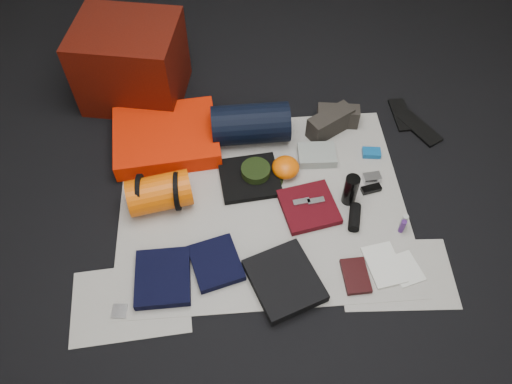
{
  "coord_description": "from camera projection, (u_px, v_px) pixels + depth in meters",
  "views": [
    {
      "loc": [
        -0.16,
        -1.61,
        2.32
      ],
      "look_at": [
        -0.04,
        0.0,
        0.1
      ],
      "focal_mm": 35.0,
      "sensor_mm": 36.0,
      "label": 1
    }
  ],
  "objects": [
    {
      "name": "newspaper_sheet_front_right",
      "position": [
        396.0,
        274.0,
        2.56
      ],
      "size": [
        0.6,
        0.43,
        0.0
      ],
      "primitive_type": "cube",
      "rotation": [
        0.0,
        0.0,
        -0.05
      ],
      "color": "beige",
      "rests_on": "floor"
    },
    {
      "name": "speaker",
      "position": [
        355.0,
        217.0,
        2.72
      ],
      "size": [
        0.1,
        0.17,
        0.06
      ],
      "primitive_type": "cylinder",
      "rotation": [
        1.57,
        0.0,
        -0.27
      ],
      "color": "black",
      "rests_on": "newspaper_mat"
    },
    {
      "name": "first_aid_pouch",
      "position": [
        317.0,
        155.0,
        2.99
      ],
      "size": [
        0.23,
        0.17,
        0.06
      ],
      "primitive_type": "cube",
      "rotation": [
        0.0,
        0.0,
        -0.03
      ],
      "color": "gray",
      "rests_on": "newspaper_mat"
    },
    {
      "name": "tape_roll",
      "position": [
        253.0,
        170.0,
        2.89
      ],
      "size": [
        0.05,
        0.05,
        0.04
      ],
      "primitive_type": "cylinder",
      "color": "silver",
      "rests_on": "black_tshirt"
    },
    {
      "name": "hiking_boot_left",
      "position": [
        330.0,
        123.0,
        3.09
      ],
      "size": [
        0.31,
        0.25,
        0.15
      ],
      "primitive_type": "cube",
      "rotation": [
        0.0,
        0.0,
        0.54
      ],
      "color": "#2A2520",
      "rests_on": "newspaper_mat"
    },
    {
      "name": "floor",
      "position": [
        262.0,
        204.0,
        2.84
      ],
      "size": [
        4.5,
        4.5,
        0.02
      ],
      "primitive_type": "cube",
      "color": "black",
      "rests_on": "ground"
    },
    {
      "name": "stuff_sack",
      "position": [
        159.0,
        193.0,
        2.74
      ],
      "size": [
        0.38,
        0.26,
        0.2
      ],
      "primitive_type": "cylinder",
      "rotation": [
        0.0,
        1.57,
        0.19
      ],
      "color": "#DE5403",
      "rests_on": "newspaper_mat"
    },
    {
      "name": "cyan_case",
      "position": [
        371.0,
        153.0,
        3.02
      ],
      "size": [
        0.12,
        0.08,
        0.03
      ],
      "primitive_type": "cube",
      "rotation": [
        0.0,
        0.0,
        -0.13
      ],
      "color": "#0E538F",
      "rests_on": "newspaper_mat"
    },
    {
      "name": "sack_strap_left",
      "position": [
        141.0,
        193.0,
        2.73
      ],
      "size": [
        0.02,
        0.22,
        0.22
      ],
      "primitive_type": "cylinder",
      "rotation": [
        0.0,
        1.57,
        0.0
      ],
      "color": "black",
      "rests_on": "newspaper_mat"
    },
    {
      "name": "newspaper_sheet_front_left",
      "position": [
        131.0,
        302.0,
        2.47
      ],
      "size": [
        0.61,
        0.44,
        0.0
      ],
      "primitive_type": "cube",
      "rotation": [
        0.0,
        0.0,
        0.07
      ],
      "color": "beige",
      "rests_on": "floor"
    },
    {
      "name": "trousers_navy_a",
      "position": [
        163.0,
        278.0,
        2.52
      ],
      "size": [
        0.28,
        0.32,
        0.05
      ],
      "primitive_type": "cube",
      "rotation": [
        0.0,
        0.0,
        0.02
      ],
      "color": "black",
      "rests_on": "newspaper_mat"
    },
    {
      "name": "black_tshirt",
      "position": [
        250.0,
        178.0,
        2.9
      ],
      "size": [
        0.37,
        0.35,
        0.03
      ],
      "primitive_type": "cube",
      "rotation": [
        0.0,
        0.0,
        0.1
      ],
      "color": "black",
      "rests_on": "newspaper_mat"
    },
    {
      "name": "boonie_brim",
      "position": [
        256.0,
        176.0,
        2.93
      ],
      "size": [
        0.43,
        0.43,
        0.01
      ],
      "primitive_type": "cylinder",
      "rotation": [
        0.0,
        0.0,
        0.42
      ],
      "color": "black",
      "rests_on": "newspaper_mat"
    },
    {
      "name": "sunglasses",
      "position": [
        371.0,
        189.0,
        2.86
      ],
      "size": [
        0.12,
        0.07,
        0.03
      ],
      "primitive_type": "cube",
      "rotation": [
        0.0,
        0.0,
        0.21
      ],
      "color": "black",
      "rests_on": "newspaper_mat"
    },
    {
      "name": "key_cluster",
      "position": [
        120.0,
        311.0,
        2.43
      ],
      "size": [
        0.08,
        0.08,
        0.01
      ],
      "primitive_type": "cube",
      "rotation": [
        0.0,
        0.0,
        -0.1
      ],
      "color": "#B6B6BB",
      "rests_on": "newspaper_mat"
    },
    {
      "name": "red_cabinet",
      "position": [
        131.0,
        63.0,
        3.15
      ],
      "size": [
        0.71,
        0.63,
        0.52
      ],
      "primitive_type": "cube",
      "rotation": [
        0.0,
        0.0,
        -0.2
      ],
      "color": "#460C05",
      "rests_on": "floor"
    },
    {
      "name": "map_printout",
      "position": [
        406.0,
        269.0,
        2.57
      ],
      "size": [
        0.18,
        0.21,
        0.01
      ],
      "primitive_type": "cube",
      "rotation": [
        0.0,
        0.0,
        0.27
      ],
      "color": "silver",
      "rests_on": "newspaper_mat"
    },
    {
      "name": "red_shirt",
      "position": [
        309.0,
        207.0,
        2.78
      ],
      "size": [
        0.35,
        0.35,
        0.04
      ],
      "primitive_type": "cube",
      "rotation": [
        0.0,
        0.0,
        0.2
      ],
      "color": "#48070E",
      "rests_on": "newspaper_mat"
    },
    {
      "name": "navy_duffel",
      "position": [
        251.0,
        124.0,
        3.01
      ],
      "size": [
        0.47,
        0.25,
        0.24
      ],
      "primitive_type": "cylinder",
      "rotation": [
        0.0,
        1.57,
        0.02
      ],
      "color": "black",
      "rests_on": "newspaper_mat"
    },
    {
      "name": "sack_strap_right",
      "position": [
        178.0,
        191.0,
        2.73
      ],
      "size": [
        0.03,
        0.22,
        0.22
      ],
      "primitive_type": "cylinder",
      "rotation": [
        0.0,
        1.57,
        0.0
      ],
      "color": "black",
      "rests_on": "newspaper_mat"
    },
    {
      "name": "energy_bar_a",
      "position": [
        302.0,
        202.0,
        2.77
      ],
      "size": [
        0.1,
        0.05,
        0.01
      ],
      "primitive_type": "cube",
      "rotation": [
        0.0,
        0.0,
        0.14
      ],
      "color": "#B6B6BB",
      "rests_on": "red_shirt"
    },
    {
      "name": "trousers_navy_b",
      "position": [
        216.0,
        263.0,
        2.57
      ],
      "size": [
        0.3,
        0.33,
        0.04
      ],
      "primitive_type": "cube",
      "rotation": [
        0.0,
        0.0,
        0.27
      ],
      "color": "black",
      "rests_on": "newspaper_mat"
    },
    {
      "name": "hiking_boot_right",
      "position": [
        338.0,
        116.0,
        3.13
      ],
      "size": [
        0.27,
        0.13,
        0.13
      ],
      "primitive_type": "cube",
      "rotation": [
        0.0,
        0.0,
        -0.14
      ],
      "color": "#2A2520",
      "rests_on": "newspaper_mat"
    },
    {
      "name": "trousers_charcoal",
      "position": [
        284.0,
        280.0,
        2.5
      ],
      "size": [
        0.42,
        0.45,
        0.06
      ],
      "primitive_type": "cube",
      "rotation": [
        0.0,
        0.0,
        0.35
      ],
      "color": "black",
      "rests_on": "newspaper_mat"
    },
    {
      "name": "flip_flop_left",
      "position": [
        401.0,
        115.0,
        3.23
      ],
      "size": [
        0.11,
        0.29,
        0.02
      ],
      "primitive_type": "cube",
      "rotation": [
        0.0,
        0.0,
        0.02
      ],
      "color": "black",
      "rests_on": "floor"
    },
    {
      "name": "newspaper_mat",
      "position": [
        262.0,
        202.0,
        2.83
      ],
      "size": [
        1.6,
        1.3,
        0.01
      ],
      "primitive_type": "cube",
      "color": "beige",
      "rests_on": "floor"
    },
    {
      "name": "map_booklet",
      "position": [
        384.0,
        265.0,
        2.58
      ],
      "size": [
        0.2,
        0.27,
        0.01
      ],
      "primitive_type": "cube",
      "rotation": [
        0.0,
        0.0,
        0.17
      ],
      "color": "silver",
      "rests_on": "newspaper_mat"
    },
    {
      "name": "energy_bar_b",
      "position": [
        316.0,
        201.0,
        2.77
      ],
      "size": [
        0.1,
        0.05,
        0.01
      ],
      "primitive_type": "cube",
      "rotation": [
        0.0,
        0.0,
        0.14
      ],
      "color": "#B6B6BB",
      "rests_on": "red_shirt"
    },
    {
      "name": "toiletry_purple",
      "position": [
        402.0,
        226.0,
        2.67
      ],
      "size": [
        0.03,
        0.03,
        0.09
      ],
      "primitive_type": "cylinder",
      "rotation": [
        0.0,
        0.0,
        -0.04
      ],
      "color": "#431F65",
      "rests_on": "newspaper_mat"
    },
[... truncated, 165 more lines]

